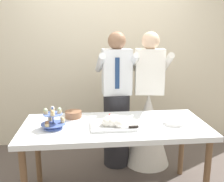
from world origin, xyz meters
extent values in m
cube|color=beige|center=(0.00, 1.39, 1.45)|extent=(5.20, 0.10, 2.90)
cube|color=silver|center=(0.00, 0.00, 0.75)|extent=(1.80, 0.80, 0.05)
cylinder|color=brown|center=(0.82, -0.32, 0.36)|extent=(0.06, 0.06, 0.72)
cylinder|color=brown|center=(-0.82, 0.32, 0.36)|extent=(0.06, 0.06, 0.72)
cylinder|color=brown|center=(0.82, 0.32, 0.36)|extent=(0.06, 0.06, 0.72)
cylinder|color=#4C66B2|center=(-0.59, -0.04, 0.78)|extent=(0.17, 0.17, 0.01)
cylinder|color=#4C66B2|center=(-0.59, -0.04, 0.88)|extent=(0.01, 0.01, 0.21)
cylinder|color=#4C66B2|center=(-0.59, -0.04, 0.82)|extent=(0.23, 0.23, 0.01)
cylinder|color=#D1B784|center=(-0.50, -0.03, 0.84)|extent=(0.04, 0.04, 0.03)
sphere|color=#D6B27A|center=(-0.50, -0.03, 0.86)|extent=(0.04, 0.04, 0.04)
cylinder|color=#D1B784|center=(-0.62, 0.03, 0.84)|extent=(0.04, 0.04, 0.03)
sphere|color=#D6B27A|center=(-0.62, 0.03, 0.86)|extent=(0.04, 0.04, 0.04)
cylinder|color=#D1B784|center=(-0.63, -0.12, 0.84)|extent=(0.04, 0.04, 0.03)
sphere|color=brown|center=(-0.63, -0.12, 0.86)|extent=(0.04, 0.04, 0.04)
cylinder|color=#4C66B2|center=(-0.59, -0.04, 0.92)|extent=(0.18, 0.18, 0.01)
cylinder|color=#D1B784|center=(-0.52, -0.04, 0.93)|extent=(0.04, 0.04, 0.03)
sphere|color=beige|center=(-0.52, -0.04, 0.96)|extent=(0.04, 0.04, 0.04)
cylinder|color=#D1B784|center=(-0.59, 0.02, 0.93)|extent=(0.04, 0.04, 0.03)
sphere|color=white|center=(-0.59, 0.02, 0.96)|extent=(0.04, 0.04, 0.04)
cylinder|color=#D1B784|center=(-0.65, -0.05, 0.93)|extent=(0.04, 0.04, 0.03)
sphere|color=beige|center=(-0.65, -0.05, 0.96)|extent=(0.04, 0.04, 0.04)
cylinder|color=#D1B784|center=(-0.58, -0.11, 0.93)|extent=(0.04, 0.04, 0.03)
sphere|color=#D6B27A|center=(-0.58, -0.11, 0.96)|extent=(0.04, 0.04, 0.04)
cube|color=silver|center=(-0.03, -0.06, 0.79)|extent=(0.42, 0.31, 0.02)
sphere|color=white|center=(0.02, -0.06, 0.83)|extent=(0.10, 0.10, 0.10)
sphere|color=white|center=(0.02, 0.00, 0.83)|extent=(0.08, 0.08, 0.08)
sphere|color=white|center=(-0.05, 0.02, 0.83)|extent=(0.08, 0.08, 0.08)
sphere|color=white|center=(-0.07, -0.04, 0.83)|extent=(0.09, 0.09, 0.09)
sphere|color=white|center=(-0.08, -0.09, 0.83)|extent=(0.10, 0.10, 0.10)
sphere|color=white|center=(-0.04, -0.11, 0.83)|extent=(0.10, 0.10, 0.10)
sphere|color=white|center=(0.03, -0.13, 0.83)|extent=(0.10, 0.10, 0.10)
sphere|color=white|center=(-0.03, -0.06, 0.84)|extent=(0.11, 0.11, 0.11)
sphere|color=#DB474C|center=(-0.03, -0.04, 0.88)|extent=(0.02, 0.02, 0.02)
sphere|color=#B21923|center=(-0.02, -0.07, 0.89)|extent=(0.02, 0.02, 0.02)
sphere|color=#2D1938|center=(-0.02, -0.07, 0.88)|extent=(0.02, 0.02, 0.02)
sphere|color=#DB474C|center=(-0.06, -0.04, 0.89)|extent=(0.02, 0.02, 0.02)
cube|color=silver|center=(0.00, -0.18, 0.80)|extent=(0.23, 0.03, 0.00)
cube|color=black|center=(0.15, -0.17, 0.81)|extent=(0.09, 0.03, 0.02)
cylinder|color=white|center=(0.59, -0.05, 0.78)|extent=(0.20, 0.20, 0.01)
cylinder|color=white|center=(0.59, -0.05, 0.79)|extent=(0.20, 0.20, 0.01)
cylinder|color=white|center=(0.59, -0.05, 0.80)|extent=(0.20, 0.20, 0.01)
cylinder|color=white|center=(0.59, -0.05, 0.81)|extent=(0.20, 0.20, 0.01)
cylinder|color=white|center=(-0.41, 0.22, 0.78)|extent=(0.24, 0.24, 0.01)
cylinder|color=brown|center=(-0.41, 0.22, 0.82)|extent=(0.17, 0.17, 0.07)
cylinder|color=#232328|center=(0.09, 0.64, 0.46)|extent=(0.32, 0.32, 0.92)
cube|color=white|center=(0.09, 0.64, 1.19)|extent=(0.35, 0.22, 0.54)
sphere|color=#8C664C|center=(0.09, 0.64, 1.55)|extent=(0.21, 0.21, 0.21)
cylinder|color=white|center=(-0.10, 0.63, 1.30)|extent=(0.10, 0.49, 0.28)
cylinder|color=white|center=(0.28, 0.65, 1.30)|extent=(0.10, 0.49, 0.28)
cube|color=navy|center=(0.09, 0.54, 1.19)|extent=(0.05, 0.01, 0.36)
cone|color=white|center=(0.49, 0.63, 0.46)|extent=(0.56, 0.56, 0.92)
cube|color=white|center=(0.49, 0.63, 1.19)|extent=(0.36, 0.24, 0.54)
sphere|color=beige|center=(0.49, 0.63, 1.55)|extent=(0.21, 0.21, 0.21)
cylinder|color=white|center=(0.32, 0.66, 1.30)|extent=(0.14, 0.49, 0.28)
cylinder|color=white|center=(0.69, 0.61, 1.30)|extent=(0.14, 0.49, 0.28)
camera|label=1|loc=(-0.27, -2.35, 1.66)|focal=41.11mm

